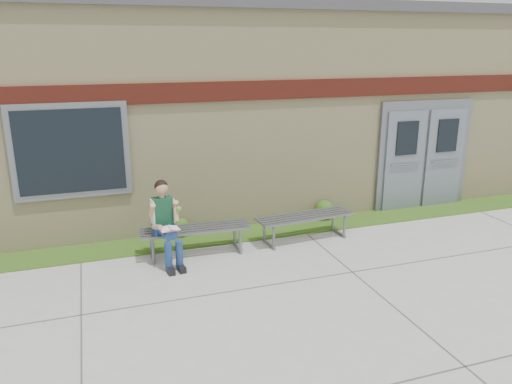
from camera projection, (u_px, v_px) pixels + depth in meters
name	position (u px, v px, depth m)	size (l,w,h in m)	color
ground	(307.00, 297.00, 6.99)	(80.00, 80.00, 0.00)	#9E9E99
grass_strip	(250.00, 233.00, 9.34)	(16.00, 0.80, 0.02)	#274713
school_building	(205.00, 101.00, 11.82)	(16.20, 6.22, 4.20)	beige
bench_left	(195.00, 234.00, 8.33)	(1.82, 0.58, 0.47)	slate
bench_right	(305.00, 221.00, 8.95)	(1.81, 0.63, 0.46)	slate
girl	(166.00, 221.00, 7.89)	(0.51, 0.82, 1.36)	navy
shrub_mid	(181.00, 227.00, 9.14)	(0.33, 0.33, 0.33)	#274713
shrub_east	(324.00, 210.00, 10.03)	(0.38, 0.38, 0.38)	#274713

